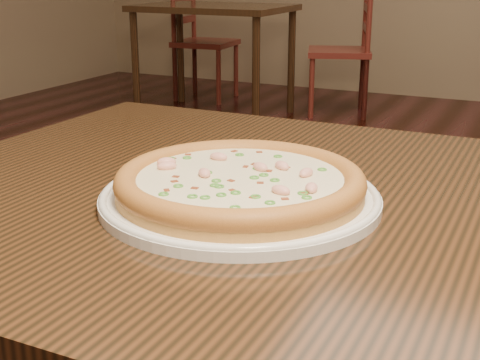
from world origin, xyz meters
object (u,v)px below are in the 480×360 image
at_px(hero_table, 345,281).
at_px(pizza, 240,182).
at_px(chair_a, 199,42).
at_px(chair_b, 347,51).
at_px(bg_table_left, 214,19).
at_px(plate, 240,197).

distance_m(hero_table, pizza, 0.18).
relative_size(chair_a, chair_b, 1.00).
bearing_deg(chair_b, hero_table, -73.14).
height_order(bg_table_left, chair_a, chair_a).
relative_size(pizza, bg_table_left, 0.30).
distance_m(pizza, chair_b, 3.99).
relative_size(hero_table, plate, 3.57).
distance_m(plate, chair_b, 3.98).
height_order(chair_a, chair_b, same).
bearing_deg(plate, hero_table, 22.62).
xyz_separation_m(hero_table, chair_b, (-1.15, 3.79, -0.21)).
height_order(hero_table, pizza, pizza).
bearing_deg(plate, pizza, 106.06).
xyz_separation_m(plate, chair_b, (-1.03, 3.84, -0.32)).
bearing_deg(hero_table, chair_b, 106.86).
distance_m(bg_table_left, chair_a, 0.65).
xyz_separation_m(plate, bg_table_left, (-1.84, 3.41, -0.10)).
bearing_deg(chair_b, chair_a, 177.75).
bearing_deg(hero_table, pizza, -157.40).
xyz_separation_m(chair_a, chair_b, (1.20, -0.05, 0.00)).
relative_size(plate, pizza, 1.12).
bearing_deg(chair_a, chair_b, -2.25).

